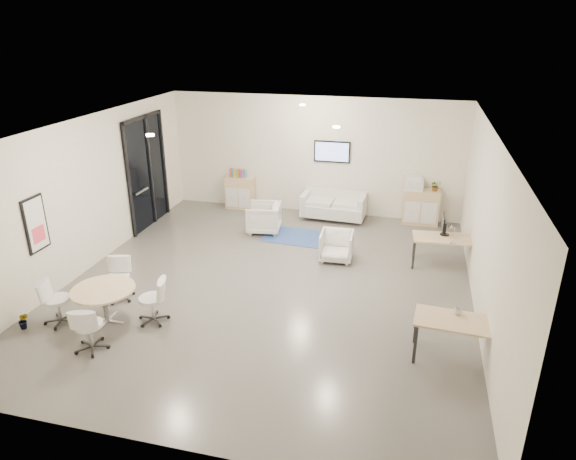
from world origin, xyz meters
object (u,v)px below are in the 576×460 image
Objects in this scene: armchair_left at (264,216)px; desk_front at (458,324)px; loveseat at (334,206)px; armchair_right at (336,245)px; round_table at (103,293)px; sideboard_left at (240,193)px; desk_rear at (444,240)px; sideboard_right at (421,207)px.

armchair_left is 0.60× the size of desk_front.
loveseat is 2.35× the size of armchair_right.
armchair_left is 5.00m from round_table.
sideboard_left is 8.19m from desk_front.
sideboard_left is at bearing 179.21° from loveseat.
loveseat is 1.26× the size of desk_rear.
sideboard_right is at bearing 104.22° from armchair_left.
armchair_left is 0.60× the size of desk_rear.
round_table is at bearing -151.67° from desk_rear.
round_table is at bearing -93.03° from sideboard_left.
armchair_right is at bearing -76.21° from loveseat.
sideboard_right reaches higher than loveseat.
desk_front is (4.46, -4.37, 0.21)m from armchair_left.
desk_front is at bearing -92.81° from desk_rear.
sideboard_right is at bearing -0.19° from sideboard_left.
loveseat reaches higher than desk_front.
armchair_right is at bearing 131.65° from desk_front.
armchair_left reaches higher than desk_front.
armchair_left is at bearing -135.46° from loveseat.
armchair_right reaches higher than desk_front.
sideboard_right is (5.02, -0.02, 0.01)m from sideboard_left.
armchair_left reaches higher than round_table.
loveseat reaches higher than armchair_right.
loveseat is at bearing -175.64° from sideboard_right.
armchair_right is (3.23, -2.79, -0.09)m from sideboard_left.
armchair_right reaches higher than round_table.
loveseat reaches higher than round_table.
sideboard_left reaches higher than round_table.
sideboard_right is 2.29m from loveseat.
sideboard_right reaches higher than armchair_right.
armchair_right is 0.53× the size of desk_front.
desk_front reaches higher than desk_rear.
desk_rear is at bearing -37.11° from loveseat.
sideboard_left reaches higher than loveseat.
desk_rear is (2.30, 0.23, 0.25)m from armchair_right.
round_table is at bearing -113.38° from loveseat.
loveseat is (-2.28, -0.17, -0.12)m from sideboard_right.
armchair_right is at bearing -40.80° from sideboard_left.
armchair_left is (-1.57, -1.39, 0.07)m from loveseat.
desk_front is (0.10, -3.39, 0.00)m from desk_rear.
armchair_left is 6.25m from desk_front.
round_table is (-0.34, -6.34, 0.13)m from sideboard_left.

